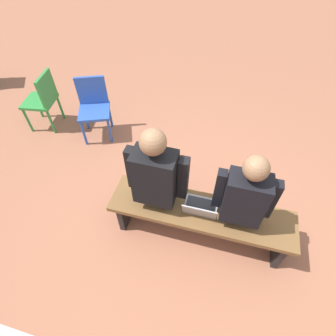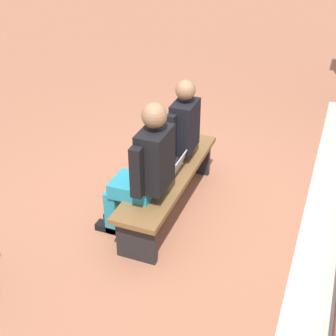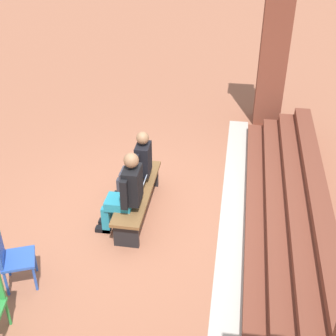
{
  "view_description": "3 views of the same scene",
  "coord_description": "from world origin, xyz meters",
  "px_view_note": "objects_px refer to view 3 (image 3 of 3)",
  "views": [
    {
      "loc": [
        -0.13,
        1.38,
        2.61
      ],
      "look_at": [
        0.35,
        -0.38,
        0.56
      ],
      "focal_mm": 28.0,
      "sensor_mm": 36.0,
      "label": 1
    },
    {
      "loc": [
        3.59,
        1.38,
        2.9
      ],
      "look_at": [
        0.1,
        0.02,
        0.62
      ],
      "focal_mm": 50.0,
      "sensor_mm": 36.0,
      "label": 2
    },
    {
      "loc": [
        5.76,
        1.38,
        4.68
      ],
      "look_at": [
        -0.6,
        0.37,
        0.57
      ],
      "focal_mm": 50.0,
      "sensor_mm": 36.0,
      "label": 3
    }
  ],
  "objects_px": {
    "bench": "(137,195)",
    "laptop": "(138,188)",
    "plastic_chair_near_bench_right": "(11,257)",
    "person_adult": "(126,191)",
    "person_student": "(137,165)"
  },
  "relations": [
    {
      "from": "person_student",
      "to": "person_adult",
      "type": "xyz_separation_m",
      "value": [
        0.78,
        -0.0,
        0.03
      ]
    },
    {
      "from": "plastic_chair_near_bench_right",
      "to": "bench",
      "type": "bearing_deg",
      "value": 143.82
    },
    {
      "from": "person_student",
      "to": "plastic_chair_near_bench_right",
      "type": "relative_size",
      "value": 1.55
    },
    {
      "from": "person_student",
      "to": "person_adult",
      "type": "height_order",
      "value": "person_adult"
    },
    {
      "from": "bench",
      "to": "plastic_chair_near_bench_right",
      "type": "xyz_separation_m",
      "value": [
        1.75,
        -1.28,
        0.13
      ]
    },
    {
      "from": "person_student",
      "to": "plastic_chair_near_bench_right",
      "type": "xyz_separation_m",
      "value": [
        2.09,
        -1.22,
        -0.22
      ]
    },
    {
      "from": "bench",
      "to": "laptop",
      "type": "xyz_separation_m",
      "value": [
        0.01,
        0.01,
        0.15
      ]
    },
    {
      "from": "person_adult",
      "to": "laptop",
      "type": "height_order",
      "value": "person_adult"
    },
    {
      "from": "bench",
      "to": "plastic_chair_near_bench_right",
      "type": "relative_size",
      "value": 2.14
    },
    {
      "from": "bench",
      "to": "person_adult",
      "type": "relative_size",
      "value": 1.31
    },
    {
      "from": "bench",
      "to": "person_student",
      "type": "xyz_separation_m",
      "value": [
        -0.34,
        -0.06,
        0.34
      ]
    },
    {
      "from": "person_student",
      "to": "laptop",
      "type": "xyz_separation_m",
      "value": [
        0.35,
        0.08,
        -0.2
      ]
    },
    {
      "from": "laptop",
      "to": "plastic_chair_near_bench_right",
      "type": "relative_size",
      "value": 0.38
    },
    {
      "from": "person_adult",
      "to": "laptop",
      "type": "distance_m",
      "value": 0.49
    },
    {
      "from": "bench",
      "to": "laptop",
      "type": "height_order",
      "value": "laptop"
    }
  ]
}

